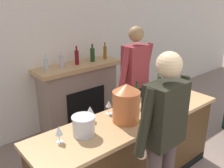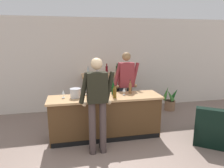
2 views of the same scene
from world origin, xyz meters
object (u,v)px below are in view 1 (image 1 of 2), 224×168
(wine_bottle_merlot_tall, at_px, (136,96))
(wine_glass_mid_counter, at_px, (156,97))
(copper_dispenser, at_px, (126,103))
(wine_glass_front_left, at_px, (59,131))
(person_bartender, at_px, (135,83))
(wine_bottle_cabernet_heavy, at_px, (154,107))
(wine_glass_back_row, at_px, (109,105))
(fireplace_stone, at_px, (79,95))
(ice_bucket_steel, at_px, (84,126))
(person_customer, at_px, (162,143))
(potted_plant_corner, at_px, (164,91))
(wine_glass_front_right, at_px, (90,111))
(wine_bottle_chardonnay_pale, at_px, (159,90))

(wine_bottle_merlot_tall, bearing_deg, wine_glass_mid_counter, -26.01)
(copper_dispenser, xyz_separation_m, wine_glass_front_left, (-0.75, 0.09, -0.10))
(wine_glass_mid_counter, relative_size, wine_glass_front_left, 0.92)
(person_bartender, height_order, wine_bottle_cabernet_heavy, person_bartender)
(wine_bottle_merlot_tall, bearing_deg, wine_glass_back_row, 166.70)
(fireplace_stone, xyz_separation_m, wine_glass_back_row, (-0.51, -1.43, 0.47))
(ice_bucket_steel, distance_m, wine_bottle_cabernet_heavy, 0.83)
(ice_bucket_steel, height_order, wine_bottle_merlot_tall, wine_bottle_merlot_tall)
(fireplace_stone, bearing_deg, wine_bottle_cabernet_heavy, -95.43)
(wine_glass_back_row, bearing_deg, copper_dispenser, -81.73)
(person_bartender, distance_m, wine_bottle_merlot_tall, 0.63)
(person_customer, height_order, person_bartender, person_bartender)
(wine_bottle_cabernet_heavy, bearing_deg, wine_bottle_merlot_tall, 85.54)
(potted_plant_corner, bearing_deg, wine_bottle_cabernet_heavy, -145.03)
(potted_plant_corner, height_order, copper_dispenser, copper_dispenser)
(potted_plant_corner, height_order, ice_bucket_steel, ice_bucket_steel)
(wine_bottle_cabernet_heavy, xyz_separation_m, wine_glass_front_left, (-1.05, 0.22, -0.01))
(wine_glass_front_right, bearing_deg, wine_glass_front_left, -161.47)
(wine_bottle_merlot_tall, bearing_deg, person_bartender, 46.55)
(copper_dispenser, relative_size, wine_bottle_cabernet_heavy, 1.55)
(wine_glass_back_row, relative_size, wine_glass_front_left, 0.95)
(fireplace_stone, relative_size, wine_glass_mid_counter, 9.43)
(wine_bottle_cabernet_heavy, bearing_deg, wine_glass_front_left, 167.95)
(potted_plant_corner, xyz_separation_m, wine_glass_mid_counter, (-1.81, -1.26, 0.76))
(person_bartender, xyz_separation_m, wine_bottle_merlot_tall, (-0.43, -0.46, 0.06))
(wine_glass_back_row, bearing_deg, wine_glass_front_right, 179.66)
(fireplace_stone, relative_size, wine_glass_back_row, 9.14)
(wine_bottle_cabernet_heavy, distance_m, wine_glass_mid_counter, 0.31)
(person_customer, relative_size, copper_dispenser, 4.27)
(wine_bottle_cabernet_heavy, relative_size, wine_glass_front_right, 1.59)
(wine_bottle_merlot_tall, bearing_deg, wine_glass_front_right, 172.04)
(fireplace_stone, relative_size, wine_glass_front_left, 8.67)
(person_bartender, bearing_deg, wine_bottle_chardonnay_pale, -94.45)
(wine_glass_mid_counter, bearing_deg, potted_plant_corner, 34.81)
(person_bartender, distance_m, wine_glass_mid_counter, 0.60)
(ice_bucket_steel, relative_size, wine_glass_back_row, 1.42)
(fireplace_stone, height_order, wine_glass_front_right, fireplace_stone)
(person_customer, height_order, wine_glass_mid_counter, person_customer)
(person_customer, xyz_separation_m, wine_glass_front_right, (-0.16, 0.85, 0.04))
(wine_glass_front_left, bearing_deg, wine_glass_back_row, 12.01)
(wine_glass_back_row, bearing_deg, wine_bottle_cabernet_heavy, -48.50)
(wine_bottle_merlot_tall, bearing_deg, wine_bottle_chardonnay_pale, -3.15)
(fireplace_stone, xyz_separation_m, wine_bottle_cabernet_heavy, (-0.17, -1.81, 0.48))
(person_customer, bearing_deg, person_bartender, 54.10)
(wine_glass_mid_counter, bearing_deg, fireplace_stone, 92.74)
(person_bartender, distance_m, copper_dispenser, 0.98)
(potted_plant_corner, xyz_separation_m, wine_bottle_cabernet_heavy, (-2.06, -1.44, 0.77))
(potted_plant_corner, bearing_deg, wine_glass_mid_counter, -145.19)
(wine_glass_mid_counter, bearing_deg, copper_dispenser, -174.58)
(potted_plant_corner, height_order, wine_glass_front_left, wine_glass_front_left)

